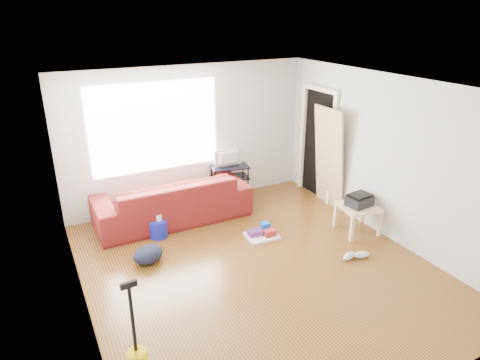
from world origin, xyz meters
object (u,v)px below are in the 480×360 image
cleaning_tray (262,233)px  side_table (358,210)px  sofa (174,219)px  tv_stand (230,183)px  bucket (159,237)px  backpack (149,262)px

cleaning_tray → side_table: bearing=-20.4°
sofa → tv_stand: bearing=-167.4°
sofa → tv_stand: 1.29m
tv_stand → cleaning_tray: size_ratio=1.40×
side_table → tv_stand: bearing=122.4°
side_table → bucket: bearing=156.1°
sofa → tv_stand: (1.21, 0.27, 0.35)m
tv_stand → backpack: bearing=-133.4°
backpack → side_table: bearing=-32.3°
sofa → side_table: 3.08m
tv_stand → cleaning_tray: 1.53m
sofa → backpack: 1.35m
cleaning_tray → tv_stand: bearing=84.0°
side_table → cleaning_tray: side_table is taller
cleaning_tray → backpack: cleaning_tray is taller
side_table → backpack: side_table is taller
tv_stand → bucket: tv_stand is taller
tv_stand → side_table: bearing=-46.2°
tv_stand → bucket: (-1.62, -0.74, -0.35)m
sofa → side_table: bearing=144.8°
bucket → cleaning_tray: (1.46, -0.75, 0.05)m
bucket → cleaning_tray: cleaning_tray is taller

